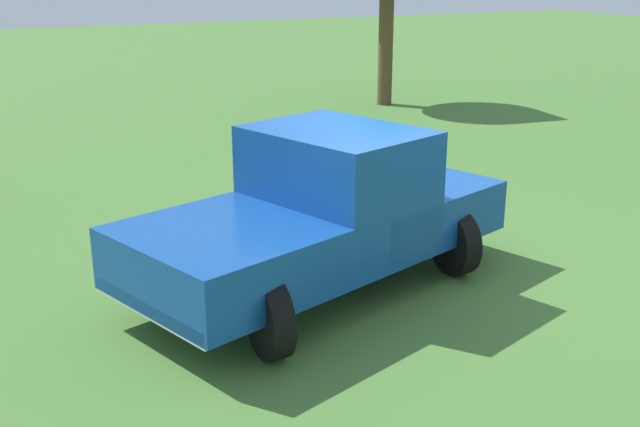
% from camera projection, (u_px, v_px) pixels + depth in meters
% --- Properties ---
extents(ground_plane, '(80.00, 80.00, 0.00)m').
position_uv_depth(ground_plane, '(378.00, 270.00, 9.32)').
color(ground_plane, '#477533').
extents(pickup_truck, '(3.21, 4.91, 1.81)m').
position_uv_depth(pickup_truck, '(327.00, 208.00, 8.59)').
color(pickup_truck, black).
rests_on(pickup_truck, ground_plane).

